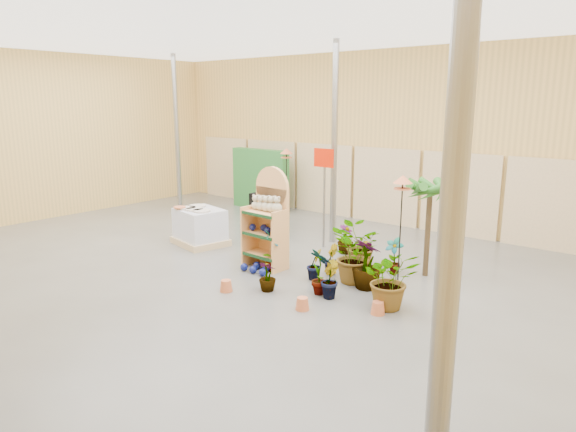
# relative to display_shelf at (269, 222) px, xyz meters

# --- Properties ---
(room) EXTENTS (15.20, 12.10, 4.70)m
(room) POSITION_rel_display_shelf_xyz_m (-0.06, -0.32, 1.31)
(room) COLOR #545351
(room) RESTS_ON ground
(display_shelf) EXTENTS (0.85, 0.56, 1.97)m
(display_shelf) POSITION_rel_display_shelf_xyz_m (0.00, 0.00, 0.00)
(display_shelf) COLOR #E29E5C
(display_shelf) RESTS_ON ground
(teddy_bears) EXTENTS (0.73, 0.20, 0.32)m
(teddy_bears) POSITION_rel_display_shelf_xyz_m (0.03, -0.09, 0.35)
(teddy_bears) COLOR #C0B598
(teddy_bears) RESTS_ON display_shelf
(gazing_balls_shelf) EXTENTS (0.73, 0.25, 0.14)m
(gazing_balls_shelf) POSITION_rel_display_shelf_xyz_m (-0.00, -0.11, -0.12)
(gazing_balls_shelf) COLOR navy
(gazing_balls_shelf) RESTS_ON display_shelf
(gazing_balls_floor) EXTENTS (0.63, 0.39, 0.15)m
(gazing_balls_floor) POSITION_rel_display_shelf_xyz_m (0.07, -0.46, -0.83)
(gazing_balls_floor) COLOR navy
(gazing_balls_floor) RESTS_ON ground
(pallet_stack) EXTENTS (1.32, 1.17, 0.85)m
(pallet_stack) POSITION_rel_display_shelf_xyz_m (-2.26, 0.18, -0.49)
(pallet_stack) COLOR tan
(pallet_stack) RESTS_ON ground
(charcoal_planters) EXTENTS (0.50, 0.50, 1.00)m
(charcoal_planters) POSITION_rel_display_shelf_xyz_m (-1.83, 1.86, -0.40)
(charcoal_planters) COLOR black
(charcoal_planters) RESTS_ON ground
(trellis_stock) EXTENTS (2.00, 0.30, 1.80)m
(trellis_stock) POSITION_rel_display_shelf_xyz_m (-3.86, 3.97, -0.00)
(trellis_stock) COLOR #296F2F
(trellis_stock) RESTS_ON ground
(offer_sign) EXTENTS (0.50, 0.08, 2.20)m
(offer_sign) POSITION_rel_display_shelf_xyz_m (0.04, 1.75, 0.67)
(offer_sign) COLOR gray
(offer_sign) RESTS_ON ground
(bird_table_front) EXTENTS (0.34, 0.34, 1.64)m
(bird_table_front) POSITION_rel_display_shelf_xyz_m (0.06, 0.28, 0.61)
(bird_table_front) COLOR black
(bird_table_front) RESTS_ON ground
(bird_table_right) EXTENTS (0.34, 0.34, 1.94)m
(bird_table_right) POSITION_rel_display_shelf_xyz_m (2.38, 0.82, 0.90)
(bird_table_right) COLOR black
(bird_table_right) RESTS_ON ground
(bird_table_back) EXTENTS (0.34, 0.34, 2.00)m
(bird_table_back) POSITION_rel_display_shelf_xyz_m (-2.07, 3.04, 0.95)
(bird_table_back) COLOR black
(bird_table_back) RESTS_ON ground
(palm) EXTENTS (0.70, 0.70, 1.91)m
(palm) POSITION_rel_display_shelf_xyz_m (2.64, 1.41, 0.74)
(palm) COLOR #473520
(palm) RESTS_ON ground
(potted_plant_0) EXTENTS (0.45, 0.52, 0.82)m
(potted_plant_0) POSITION_rel_display_shelf_xyz_m (0.27, -0.22, -0.49)
(potted_plant_0) COLOR #2A6B1F
(potted_plant_0) RESTS_ON ground
(potted_plant_1) EXTENTS (0.28, 0.34, 0.57)m
(potted_plant_1) POSITION_rel_display_shelf_xyz_m (1.16, -0.07, -0.61)
(potted_plant_1) COLOR #2A6B1F
(potted_plant_1) RESTS_ON ground
(potted_plant_2) EXTENTS (1.13, 1.18, 1.01)m
(potted_plant_2) POSITION_rel_display_shelf_xyz_m (1.82, 0.20, -0.40)
(potted_plant_2) COLOR #2A6B1F
(potted_plant_2) RESTS_ON ground
(potted_plant_3) EXTENTS (0.56, 0.56, 0.90)m
(potted_plant_3) POSITION_rel_display_shelf_xyz_m (2.13, 0.12, -0.45)
(potted_plant_3) COLOR #2A6B1F
(potted_plant_3) RESTS_ON ground
(potted_plant_4) EXTENTS (0.37, 0.26, 0.69)m
(potted_plant_4) POSITION_rel_display_shelf_xyz_m (2.12, 1.13, -0.55)
(potted_plant_4) COLOR #2A6B1F
(potted_plant_4) RESTS_ON ground
(potted_plant_5) EXTENTS (0.37, 0.40, 0.57)m
(potted_plant_5) POSITION_rel_display_shelf_xyz_m (1.20, 0.39, -0.62)
(potted_plant_5) COLOR #2A6B1F
(potted_plant_5) RESTS_ON ground
(potted_plant_6) EXTENTS (1.02, 0.97, 0.89)m
(potted_plant_6) POSITION_rel_display_shelf_xyz_m (1.39, 1.03, -0.46)
(potted_plant_6) COLOR #2A6B1F
(potted_plant_6) RESTS_ON ground
(potted_plant_7) EXTENTS (0.34, 0.34, 0.52)m
(potted_plant_7) POSITION_rel_display_shelf_xyz_m (0.88, -1.06, -0.64)
(potted_plant_7) COLOR #2A6B1F
(potted_plant_7) RESTS_ON ground
(potted_plant_8) EXTENTS (0.50, 0.41, 0.82)m
(potted_plant_8) POSITION_rel_display_shelf_xyz_m (1.67, -0.63, -0.49)
(potted_plant_8) COLOR #2A6B1F
(potted_plant_8) RESTS_ON ground
(potted_plant_9) EXTENTS (0.44, 0.45, 0.64)m
(potted_plant_9) POSITION_rel_display_shelf_xyz_m (1.87, -0.64, -0.58)
(potted_plant_9) COLOR #2A6B1F
(potted_plant_9) RESTS_ON ground
(potted_plant_10) EXTENTS (1.14, 1.12, 0.96)m
(potted_plant_10) POSITION_rel_display_shelf_xyz_m (2.87, -0.40, -0.42)
(potted_plant_10) COLOR #2A6B1F
(potted_plant_10) RESTS_ON ground
(potted_plant_11) EXTENTS (0.36, 0.36, 0.62)m
(potted_plant_11) POSITION_rel_display_shelf_xyz_m (0.69, 1.67, -0.59)
(potted_plant_11) COLOR #2A6B1F
(potted_plant_11) RESTS_ON ground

